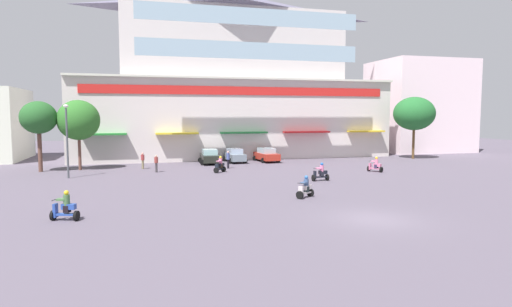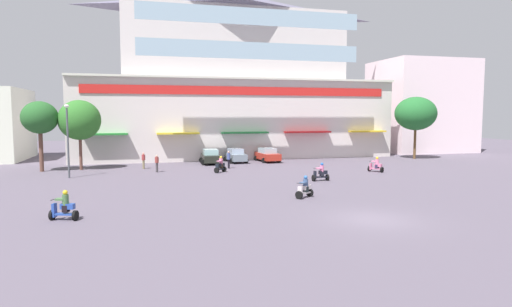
{
  "view_description": "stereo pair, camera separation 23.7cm",
  "coord_description": "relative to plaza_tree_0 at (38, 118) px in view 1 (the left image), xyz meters",
  "views": [
    {
      "loc": [
        -11.71,
        -19.97,
        5.44
      ],
      "look_at": [
        -2.73,
        13.6,
        2.31
      ],
      "focal_mm": 30.72,
      "sensor_mm": 36.0,
      "label": 1
    },
    {
      "loc": [
        -11.48,
        -20.03,
        5.44
      ],
      "look_at": [
        -2.73,
        13.6,
        2.31
      ],
      "focal_mm": 30.72,
      "sensor_mm": 36.0,
      "label": 2
    }
  ],
  "objects": [
    {
      "name": "scooter_rider_2",
      "position": [
        16.34,
        -4.9,
        -4.44
      ],
      "size": [
        1.31,
        1.29,
        1.54
      ],
      "color": "black",
      "rests_on": "ground"
    },
    {
      "name": "scooter_rider_3",
      "position": [
        23.38,
        -12.16,
        -4.46
      ],
      "size": [
        1.38,
        0.55,
        1.5
      ],
      "color": "black",
      "rests_on": "ground"
    },
    {
      "name": "parked_car_0",
      "position": [
        16.53,
        2.44,
        -4.28
      ],
      "size": [
        2.49,
        4.17,
        1.61
      ],
      "color": "black",
      "rests_on": "ground"
    },
    {
      "name": "parked_car_2",
      "position": [
        23.19,
        2.98,
        -4.3
      ],
      "size": [
        2.61,
        4.43,
        1.57
      ],
      "color": "#AF2C1F",
      "rests_on": "ground"
    },
    {
      "name": "scooter_rider_0",
      "position": [
        30.62,
        -8.31,
        -4.49
      ],
      "size": [
        1.21,
        1.48,
        1.45
      ],
      "color": "black",
      "rests_on": "ground"
    },
    {
      "name": "plaza_tree_0",
      "position": [
        0.0,
        0.0,
        0.0
      ],
      "size": [
        3.32,
        3.25,
        6.67
      ],
      "color": "brown",
      "rests_on": "ground"
    },
    {
      "name": "colonial_building",
      "position": [
        20.81,
        10.83,
        4.21
      ],
      "size": [
        38.9,
        16.14,
        20.9
      ],
      "color": "silver",
      "rests_on": "ground"
    },
    {
      "name": "flank_building_right",
      "position": [
        49.09,
        11.44,
        1.49
      ],
      "size": [
        12.68,
        10.41,
        13.15
      ],
      "color": "white",
      "rests_on": "ground"
    },
    {
      "name": "plaza_tree_2",
      "position": [
        3.45,
        0.39,
        -0.22
      ],
      "size": [
        4.01,
        3.57,
        6.81
      ],
      "color": "brown",
      "rests_on": "ground"
    },
    {
      "name": "streetlamp_near",
      "position": [
        3.19,
        -5.2,
        -1.39
      ],
      "size": [
        0.4,
        0.4,
        6.26
      ],
      "color": "#474C51",
      "rests_on": "ground"
    },
    {
      "name": "pedestrian_2",
      "position": [
        10.59,
        -3.26,
        -4.15
      ],
      "size": [
        0.5,
        0.5,
        1.64
      ],
      "color": "#403B3E",
      "rests_on": "ground"
    },
    {
      "name": "pedestrian_1",
      "position": [
        9.38,
        -0.37,
        -4.14
      ],
      "size": [
        0.47,
        0.47,
        1.64
      ],
      "color": "#7F7350",
      "rests_on": "ground"
    },
    {
      "name": "scooter_rider_1",
      "position": [
        5.34,
        -21.24,
        -4.43
      ],
      "size": [
        1.48,
        0.95,
        1.57
      ],
      "color": "black",
      "rests_on": "ground"
    },
    {
      "name": "ground_plane",
      "position": [
        20.81,
        -12.09,
        -5.08
      ],
      "size": [
        128.0,
        128.0,
        0.0
      ],
      "primitive_type": "plane",
      "color": "#554D5A"
    },
    {
      "name": "pedestrian_0",
      "position": [
        17.68,
        -2.14,
        -4.08
      ],
      "size": [
        0.43,
        0.43,
        1.74
      ],
      "color": "black",
      "rests_on": "ground"
    },
    {
      "name": "parked_car_1",
      "position": [
        19.51,
        3.21,
        -4.3
      ],
      "size": [
        2.4,
        4.19,
        1.58
      ],
      "color": "slate",
      "rests_on": "ground"
    },
    {
      "name": "scooter_rider_4",
      "position": [
        19.51,
        -18.63,
        -4.48
      ],
      "size": [
        1.41,
        1.2,
        1.46
      ],
      "color": "black",
      "rests_on": "ground"
    },
    {
      "name": "plaza_tree_1",
      "position": [
        41.5,
        1.53,
        0.43
      ],
      "size": [
        5.16,
        4.44,
        7.55
      ],
      "color": "brown",
      "rests_on": "ground"
    }
  ]
}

